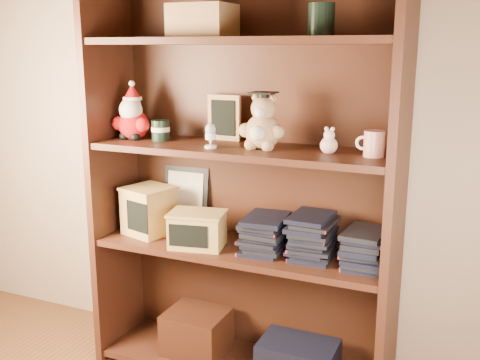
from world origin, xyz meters
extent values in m
cube|color=tan|center=(0.00, 1.50, 1.25)|extent=(3.00, 0.04, 2.50)
cube|color=#3D1D11|center=(-0.40, 1.30, 0.80)|extent=(0.03, 0.35, 1.60)
cube|color=#3D1D11|center=(0.77, 1.30, 0.80)|extent=(0.03, 0.35, 1.60)
cube|color=#381B0F|center=(0.19, 1.47, 0.80)|extent=(1.20, 0.02, 1.60)
cube|color=#3D1D11|center=(0.19, 1.30, 1.34)|extent=(1.14, 0.33, 0.02)
cube|color=#381B0F|center=(-0.01, 1.30, 0.14)|extent=(0.25, 0.22, 0.18)
cube|color=black|center=(0.44, 1.30, 0.12)|extent=(0.30, 0.20, 0.14)
cube|color=#9E7547|center=(0.04, 1.30, 1.41)|extent=(0.22, 0.18, 0.12)
cylinder|color=black|center=(0.49, 1.30, 1.41)|extent=(0.09, 0.09, 0.11)
cube|color=#3D1D11|center=(0.19, 1.30, 0.54)|extent=(1.14, 0.33, 0.02)
cube|color=#3D1D11|center=(0.19, 1.30, 0.94)|extent=(1.14, 0.33, 0.02)
sphere|color=#A50F0F|center=(-0.29, 1.30, 1.01)|extent=(0.12, 0.12, 0.12)
sphere|color=#A50F0F|center=(-0.35, 1.28, 1.01)|extent=(0.06, 0.06, 0.06)
sphere|color=#A50F0F|center=(-0.23, 1.28, 1.01)|extent=(0.06, 0.06, 0.06)
sphere|color=black|center=(-0.31, 1.27, 0.96)|extent=(0.04, 0.04, 0.04)
sphere|color=black|center=(-0.26, 1.27, 0.96)|extent=(0.04, 0.04, 0.04)
sphere|color=white|center=(-0.29, 1.29, 1.07)|extent=(0.09, 0.09, 0.09)
sphere|color=#D8B293|center=(-0.29, 1.30, 1.09)|extent=(0.07, 0.07, 0.07)
cone|color=#A50F0F|center=(-0.29, 1.30, 1.14)|extent=(0.07, 0.07, 0.06)
sphere|color=white|center=(-0.29, 1.30, 1.17)|extent=(0.02, 0.02, 0.02)
cylinder|color=white|center=(-0.29, 1.30, 1.11)|extent=(0.08, 0.08, 0.01)
cylinder|color=black|center=(-0.16, 1.30, 0.99)|extent=(0.07, 0.07, 0.08)
cylinder|color=beige|center=(-0.16, 1.30, 1.00)|extent=(0.07, 0.07, 0.02)
cube|color=#9E7547|center=(0.07, 1.42, 1.04)|extent=(0.14, 0.02, 0.18)
cube|color=black|center=(0.07, 1.41, 1.04)|extent=(0.11, 0.01, 0.14)
cube|color=#9E7547|center=(0.07, 1.45, 0.97)|extent=(0.06, 0.06, 0.01)
cylinder|color=white|center=(0.10, 1.23, 0.96)|extent=(0.04, 0.04, 0.01)
cone|color=white|center=(0.10, 1.23, 0.97)|extent=(0.02, 0.02, 0.03)
cylinder|color=white|center=(0.10, 1.23, 0.99)|extent=(0.04, 0.04, 0.02)
ellipsoid|color=#A7B6CB|center=(0.10, 1.23, 1.02)|extent=(0.04, 0.04, 0.05)
sphere|color=tan|center=(0.28, 1.30, 1.01)|extent=(0.13, 0.13, 0.13)
sphere|color=white|center=(0.28, 1.25, 1.01)|extent=(0.06, 0.06, 0.06)
sphere|color=tan|center=(0.22, 1.29, 1.02)|extent=(0.05, 0.05, 0.05)
sphere|color=tan|center=(0.34, 1.29, 1.02)|extent=(0.05, 0.05, 0.05)
sphere|color=tan|center=(0.25, 1.27, 0.97)|extent=(0.05, 0.05, 0.05)
sphere|color=tan|center=(0.31, 1.27, 0.97)|extent=(0.05, 0.05, 0.05)
sphere|color=tan|center=(0.28, 1.30, 1.10)|extent=(0.09, 0.09, 0.09)
sphere|color=white|center=(0.28, 1.27, 1.09)|extent=(0.04, 0.04, 0.04)
sphere|color=tan|center=(0.25, 1.31, 1.13)|extent=(0.03, 0.03, 0.03)
sphere|color=tan|center=(0.31, 1.31, 1.13)|extent=(0.03, 0.03, 0.03)
cylinder|color=black|center=(0.28, 1.30, 1.14)|extent=(0.04, 0.04, 0.02)
cube|color=black|center=(0.28, 1.30, 1.15)|extent=(0.09, 0.09, 0.01)
cylinder|color=#A50F0F|center=(0.32, 1.29, 1.14)|extent=(0.00, 0.04, 0.03)
sphere|color=beige|center=(0.53, 1.30, 0.98)|extent=(0.06, 0.06, 0.06)
sphere|color=beige|center=(0.53, 1.30, 1.01)|extent=(0.04, 0.04, 0.04)
sphere|color=beige|center=(0.52, 1.30, 1.04)|extent=(0.02, 0.02, 0.02)
sphere|color=beige|center=(0.54, 1.30, 1.04)|extent=(0.02, 0.02, 0.02)
cylinder|color=silver|center=(0.69, 1.30, 0.99)|extent=(0.07, 0.07, 0.09)
torus|color=white|center=(0.65, 1.30, 0.99)|extent=(0.05, 0.01, 0.05)
cube|color=black|center=(-0.13, 1.45, 0.68)|extent=(0.21, 0.05, 0.27)
cube|color=beige|center=(-0.13, 1.43, 0.68)|extent=(0.17, 0.04, 0.22)
cube|color=tan|center=(-0.23, 1.30, 0.65)|extent=(0.21, 0.21, 0.19)
cube|color=black|center=(-0.23, 1.22, 0.65)|extent=(0.12, 0.04, 0.13)
cube|color=tan|center=(-0.23, 1.30, 0.74)|extent=(0.23, 0.23, 0.01)
cube|color=tan|center=(0.03, 1.24, 0.62)|extent=(0.23, 0.18, 0.13)
cube|color=black|center=(0.03, 1.17, 0.62)|extent=(0.15, 0.03, 0.09)
cube|color=tan|center=(0.03, 1.24, 0.69)|extent=(0.24, 0.19, 0.01)
cube|color=black|center=(0.29, 1.30, 0.56)|extent=(0.14, 0.20, 0.02)
cube|color=black|center=(0.29, 1.30, 0.57)|extent=(0.14, 0.20, 0.02)
cube|color=black|center=(0.29, 1.30, 0.59)|extent=(0.14, 0.20, 0.02)
cube|color=black|center=(0.29, 1.30, 0.61)|extent=(0.14, 0.20, 0.02)
cube|color=black|center=(0.29, 1.30, 0.62)|extent=(0.14, 0.20, 0.02)
cube|color=black|center=(0.29, 1.30, 0.64)|extent=(0.14, 0.20, 0.02)
cube|color=black|center=(0.29, 1.30, 0.65)|extent=(0.14, 0.20, 0.02)
cube|color=black|center=(0.29, 1.30, 0.67)|extent=(0.14, 0.20, 0.02)
cube|color=black|center=(0.29, 1.30, 0.69)|extent=(0.14, 0.20, 0.02)
cube|color=black|center=(0.48, 1.30, 0.56)|extent=(0.14, 0.20, 0.02)
cube|color=black|center=(0.48, 1.30, 0.57)|extent=(0.14, 0.20, 0.02)
cube|color=black|center=(0.48, 1.30, 0.59)|extent=(0.14, 0.20, 0.02)
cube|color=black|center=(0.48, 1.30, 0.61)|extent=(0.14, 0.20, 0.02)
cube|color=black|center=(0.48, 1.30, 0.62)|extent=(0.14, 0.20, 0.02)
cube|color=black|center=(0.48, 1.30, 0.64)|extent=(0.14, 0.20, 0.02)
cube|color=black|center=(0.48, 1.30, 0.65)|extent=(0.14, 0.20, 0.02)
cube|color=black|center=(0.48, 1.30, 0.67)|extent=(0.14, 0.20, 0.02)
cube|color=black|center=(0.48, 1.30, 0.69)|extent=(0.14, 0.20, 0.02)
cube|color=black|center=(0.48, 1.30, 0.70)|extent=(0.14, 0.20, 0.02)
cube|color=black|center=(0.48, 1.30, 0.72)|extent=(0.14, 0.20, 0.02)
cube|color=black|center=(0.67, 1.30, 0.56)|extent=(0.14, 0.20, 0.02)
cube|color=black|center=(0.67, 1.30, 0.57)|extent=(0.14, 0.20, 0.02)
cube|color=black|center=(0.67, 1.30, 0.59)|extent=(0.14, 0.20, 0.02)
cube|color=black|center=(0.67, 1.30, 0.61)|extent=(0.14, 0.20, 0.02)
cube|color=black|center=(0.67, 1.30, 0.62)|extent=(0.14, 0.20, 0.02)
cube|color=black|center=(0.67, 1.30, 0.64)|extent=(0.14, 0.20, 0.02)
cube|color=black|center=(0.67, 1.30, 0.65)|extent=(0.14, 0.20, 0.02)
cube|color=black|center=(0.67, 1.30, 0.67)|extent=(0.14, 0.20, 0.02)
camera|label=1|loc=(1.03, -0.61, 1.31)|focal=42.00mm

